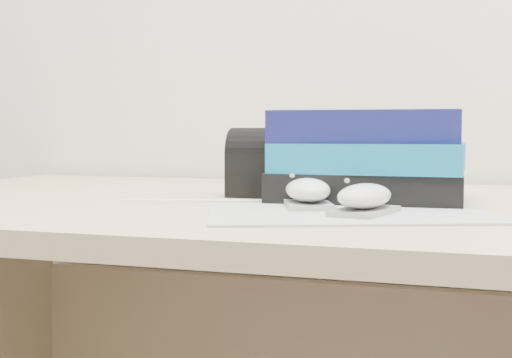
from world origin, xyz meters
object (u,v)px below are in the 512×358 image
(desk, at_px, (355,346))
(mouse_front, at_px, (365,199))
(book_stack, at_px, (368,157))
(pouch, at_px, (269,163))
(mouse_rear, at_px, (308,192))

(desk, bearing_deg, mouse_front, -77.74)
(mouse_front, bearing_deg, book_stack, 97.75)
(book_stack, xyz_separation_m, pouch, (-0.16, 0.02, -0.01))
(pouch, bearing_deg, mouse_front, -48.33)
(mouse_front, xyz_separation_m, book_stack, (-0.03, 0.19, 0.04))
(mouse_front, relative_size, pouch, 0.91)
(desk, bearing_deg, pouch, -173.08)
(mouse_rear, xyz_separation_m, book_stack, (0.06, 0.14, 0.04))
(desk, height_order, pouch, pouch)
(mouse_front, relative_size, book_stack, 0.40)
(mouse_rear, distance_m, pouch, 0.19)
(mouse_rear, distance_m, mouse_front, 0.10)
(mouse_rear, height_order, book_stack, book_stack)
(pouch, bearing_deg, desk, 6.92)
(desk, xyz_separation_m, mouse_front, (0.05, -0.23, 0.26))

